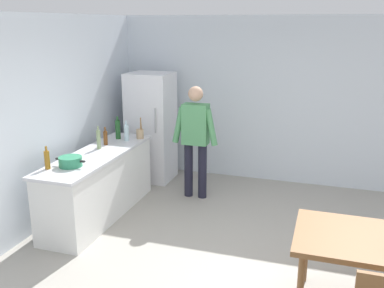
% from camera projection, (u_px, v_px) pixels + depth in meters
% --- Properties ---
extents(ground_plane, '(14.00, 14.00, 0.00)m').
position_uv_depth(ground_plane, '(227.00, 269.00, 4.68)').
color(ground_plane, '#9E998E').
extents(wall_back, '(6.40, 0.12, 2.70)m').
position_uv_depth(wall_back, '(272.00, 101.00, 7.06)').
color(wall_back, silver).
rests_on(wall_back, ground_plane).
extents(wall_left, '(0.12, 5.60, 2.70)m').
position_uv_depth(wall_left, '(26.00, 127.00, 5.28)').
color(wall_left, silver).
rests_on(wall_left, ground_plane).
extents(kitchen_counter, '(0.64, 2.20, 0.90)m').
position_uv_depth(kitchen_counter, '(99.00, 185.00, 5.89)').
color(kitchen_counter, white).
rests_on(kitchen_counter, ground_plane).
extents(refrigerator, '(0.70, 0.67, 1.80)m').
position_uv_depth(refrigerator, '(151.00, 127.00, 7.20)').
color(refrigerator, white).
rests_on(refrigerator, ground_plane).
extents(person, '(0.70, 0.22, 1.70)m').
position_uv_depth(person, '(195.00, 135.00, 6.39)').
color(person, '#1E1E2D').
rests_on(person, ground_plane).
extents(dining_table, '(1.40, 0.90, 0.75)m').
position_uv_depth(dining_table, '(375.00, 247.00, 3.81)').
color(dining_table, brown).
rests_on(dining_table, ground_plane).
extents(cooking_pot, '(0.40, 0.28, 0.12)m').
position_uv_depth(cooking_pot, '(70.00, 162.00, 5.23)').
color(cooking_pot, '#2D845B').
rests_on(cooking_pot, kitchen_counter).
extents(utensil_jar, '(0.11, 0.11, 0.32)m').
position_uv_depth(utensil_jar, '(140.00, 133.00, 6.48)').
color(utensil_jar, tan).
rests_on(utensil_jar, kitchen_counter).
extents(bottle_oil_amber, '(0.06, 0.06, 0.28)m').
position_uv_depth(bottle_oil_amber, '(47.00, 160.00, 5.12)').
color(bottle_oil_amber, '#996619').
rests_on(bottle_oil_amber, kitchen_counter).
extents(bottle_beer_brown, '(0.06, 0.06, 0.26)m').
position_uv_depth(bottle_beer_brown, '(105.00, 138.00, 6.13)').
color(bottle_beer_brown, '#5B3314').
rests_on(bottle_beer_brown, kitchen_counter).
extents(bottle_vinegar_tall, '(0.06, 0.06, 0.32)m').
position_uv_depth(bottle_vinegar_tall, '(99.00, 139.00, 5.94)').
color(bottle_vinegar_tall, gray).
rests_on(bottle_vinegar_tall, kitchen_counter).
extents(bottle_wine_green, '(0.08, 0.08, 0.34)m').
position_uv_depth(bottle_wine_green, '(118.00, 129.00, 6.45)').
color(bottle_wine_green, '#1E5123').
rests_on(bottle_wine_green, kitchen_counter).
extents(bottle_water_clear, '(0.07, 0.07, 0.30)m').
position_uv_depth(bottle_water_clear, '(126.00, 132.00, 6.34)').
color(bottle_water_clear, silver).
rests_on(bottle_water_clear, kitchen_counter).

